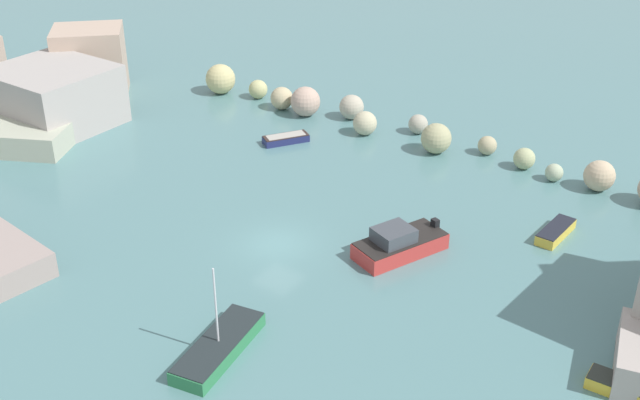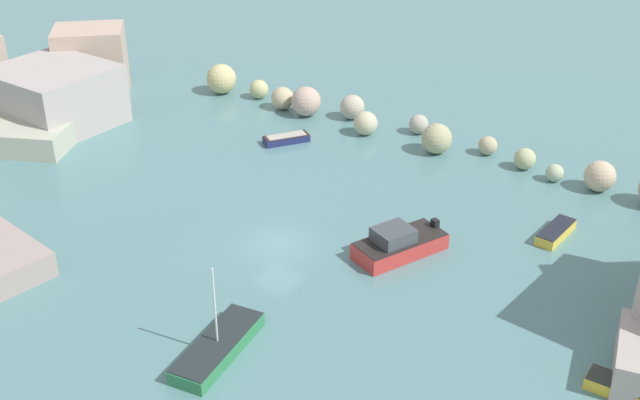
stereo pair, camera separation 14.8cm
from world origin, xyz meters
The scene contains 8 objects.
cove_water centered at (0.00, 0.00, 0.00)m, with size 160.00×160.00×0.00m, color slate.
cliff_headland_left centered at (-32.05, 5.03, 2.88)m, with size 25.49×18.06×8.87m.
rock_breakwater centered at (0.11, 17.64, 1.05)m, with size 44.07×4.29×2.56m.
moored_boat_0 centered at (13.23, 10.18, 0.33)m, with size 1.38×3.52×0.65m.
moored_boat_1 centered at (3.77, -9.60, 0.40)m, with size 2.85×6.12×4.86m.
moored_boat_2 centered at (6.43, 3.13, 0.70)m, with size 4.19×5.92×1.82m.
moored_boat_3 centered at (20.56, -1.50, 0.33)m, with size 3.21×1.29×0.66m.
moored_boat_4 centered at (-8.37, 12.14, 0.31)m, with size 2.86×3.51×0.60m.
Camera 2 is at (24.92, -31.68, 24.56)m, focal length 44.71 mm.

